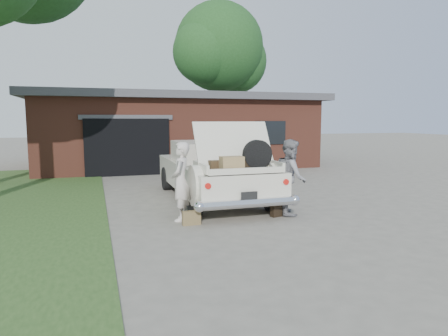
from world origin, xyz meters
name	(u,v)px	position (x,y,z in m)	size (l,w,h in m)	color
ground	(233,223)	(0.00, 0.00, 0.00)	(90.00, 90.00, 0.00)	gray
house	(174,130)	(0.98, 11.47, 1.67)	(12.80, 7.80, 3.30)	brown
tree_right	(220,52)	(5.10, 17.01, 6.43)	(6.43, 5.59, 9.51)	#38281E
sedan	(213,170)	(0.32, 2.56, 0.80)	(2.19, 5.49, 2.12)	beige
woman_left	(181,182)	(-0.99, 0.57, 0.85)	(0.62, 0.41, 1.70)	beige
woman_right	(291,177)	(1.53, 0.37, 0.87)	(0.84, 0.66, 1.73)	gray
suitcase_left	(191,218)	(-0.86, 0.12, 0.15)	(0.38, 0.12, 0.29)	olive
suitcase_right	(279,209)	(1.19, 0.25, 0.16)	(0.42, 0.13, 0.33)	black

